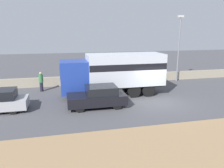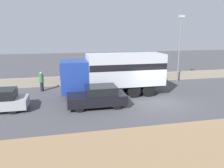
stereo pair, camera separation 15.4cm
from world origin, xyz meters
The scene contains 7 objects.
ground_plane centered at (0.00, 0.00, 0.00)m, with size 80.00×80.00×0.00m, color #47474C.
dirt_shoulder_foreground centered at (0.00, -6.55, 0.02)m, with size 60.00×5.29×0.04m.
stone_wall_backdrop centered at (0.00, 6.90, 0.45)m, with size 60.00×0.35×0.89m.
street_lamp centered at (5.05, 6.15, 3.93)m, with size 0.56×0.28×6.77m.
box_truck centered at (-2.62, 2.60, 2.02)m, with size 8.39×2.54×3.43m.
car_hatchback centered at (-4.50, -0.01, 0.75)m, with size 4.08×1.87×1.51m.
pedestrian centered at (-8.72, 5.17, 0.91)m, with size 0.38×0.38×1.75m.
Camera 1 is at (-6.85, -14.53, 5.25)m, focal length 35.00 mm.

